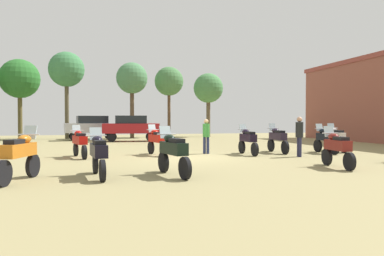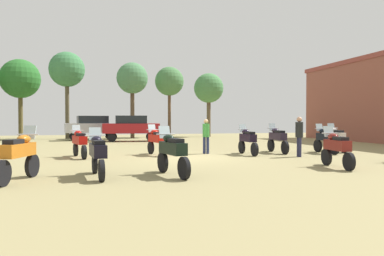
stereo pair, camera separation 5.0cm
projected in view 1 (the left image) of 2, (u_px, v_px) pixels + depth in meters
ground_plane at (190, 158)px, 15.79m from camera, size 44.00×52.00×0.02m
motorcycle_1 at (326, 139)px, 17.81m from camera, size 0.62×2.11×1.48m
motorcycle_2 at (20, 154)px, 9.62m from camera, size 0.82×2.16×1.51m
motorcycle_3 at (336, 138)px, 18.82m from camera, size 0.68×2.19×1.49m
motorcycle_4 at (248, 140)px, 17.08m from camera, size 0.62×2.12×1.47m
motorcycle_5 at (278, 138)px, 18.04m from camera, size 0.62×2.26×1.49m
motorcycle_7 at (80, 142)px, 15.73m from camera, size 0.82×2.18×1.44m
motorcycle_8 at (173, 151)px, 10.63m from camera, size 0.75×2.19×1.48m
motorcycle_9 at (98, 153)px, 10.35m from camera, size 0.65×2.24×1.44m
motorcycle_10 at (337, 147)px, 12.40m from camera, size 0.63×2.10×1.45m
motorcycle_11 at (157, 140)px, 16.82m from camera, size 0.76×2.06×1.45m
car_1 at (131, 126)px, 27.72m from camera, size 4.43×2.15×2.00m
car_2 at (92, 126)px, 29.22m from camera, size 4.54×2.48×2.00m
person_1 at (299, 133)px, 16.04m from camera, size 0.38×0.38×1.81m
person_2 at (206, 134)px, 17.52m from camera, size 0.45×0.45×1.71m
tree_2 at (132, 79)px, 32.56m from camera, size 2.86×2.86×6.93m
tree_3 at (208, 89)px, 35.56m from camera, size 2.95×2.95×6.33m
tree_4 at (169, 82)px, 34.23m from camera, size 2.78×2.78×6.78m
tree_6 at (20, 79)px, 31.92m from camera, size 3.50×3.50×7.13m
tree_7 at (67, 70)px, 31.26m from camera, size 3.08×3.08×7.66m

